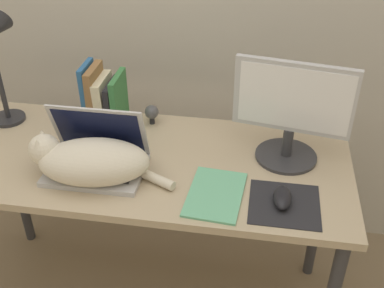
{
  "coord_description": "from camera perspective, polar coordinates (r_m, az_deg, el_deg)",
  "views": [
    {
      "loc": [
        0.4,
        -1.03,
        1.73
      ],
      "look_at": [
        0.19,
        0.28,
        0.85
      ],
      "focal_mm": 45.0,
      "sensor_mm": 36.0,
      "label": 1
    }
  ],
  "objects": [
    {
      "name": "mousepad",
      "position": [
        1.53,
        10.89,
        -7.01
      ],
      "size": [
        0.22,
        0.21,
        0.0
      ],
      "color": "#232328",
      "rests_on": "desk"
    },
    {
      "name": "external_monitor",
      "position": [
        1.64,
        11.74,
        3.83
      ],
      "size": [
        0.4,
        0.22,
        0.36
      ],
      "color": "#333338",
      "rests_on": "desk"
    },
    {
      "name": "book_row",
      "position": [
        1.88,
        -10.42,
        5.23
      ],
      "size": [
        0.14,
        0.16,
        0.25
      ],
      "color": "#285B93",
      "rests_on": "desk"
    },
    {
      "name": "notepad",
      "position": [
        1.54,
        2.8,
        -5.95
      ],
      "size": [
        0.19,
        0.27,
        0.01
      ],
      "color": "#6BBC93",
      "rests_on": "desk"
    },
    {
      "name": "laptop",
      "position": [
        1.66,
        -11.2,
        -1.6
      ],
      "size": [
        0.32,
        0.23,
        0.23
      ],
      "color": "#B7B7BC",
      "rests_on": "desk"
    },
    {
      "name": "cat",
      "position": [
        1.6,
        -12.04,
        -1.95
      ],
      "size": [
        0.49,
        0.25,
        0.16
      ],
      "color": "beige",
      "rests_on": "desk"
    },
    {
      "name": "computer_mouse",
      "position": [
        1.52,
        10.65,
        -6.24
      ],
      "size": [
        0.06,
        0.11,
        0.04
      ],
      "color": "black",
      "rests_on": "mousepad"
    },
    {
      "name": "desk",
      "position": [
        1.76,
        -5.81,
        -3.83
      ],
      "size": [
        1.46,
        0.62,
        0.75
      ],
      "color": "tan",
      "rests_on": "ground_plane"
    },
    {
      "name": "webcam",
      "position": [
        1.88,
        -4.8,
        3.75
      ],
      "size": [
        0.05,
        0.05,
        0.08
      ],
      "color": "#232328",
      "rests_on": "desk"
    }
  ]
}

